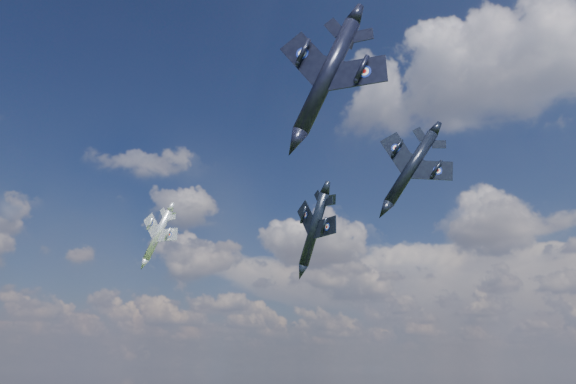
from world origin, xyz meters
The scene contains 4 objects.
jet_lead_navy centered at (7.41, 17.74, 78.49)m, with size 9.34×13.02×2.69m, color black, non-canonical shape.
jet_right_navy centered at (23.61, -7.59, 83.08)m, with size 9.52×13.27×2.75m, color black, non-canonical shape.
jet_high_navy centered at (17.55, 25.90, 87.10)m, with size 11.15×15.54×3.22m, color black, non-canonical shape.
jet_left_silver centered at (-28.31, 25.47, 83.86)m, with size 9.10×12.68×2.62m, color #A4A8AF, non-canonical shape.
Camera 1 is at (41.91, -40.98, 61.76)m, focal length 35.00 mm.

